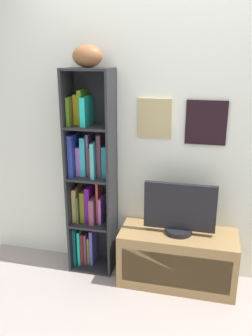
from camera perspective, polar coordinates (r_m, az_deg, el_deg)
name	(u,v)px	position (r m, az deg, el deg)	size (l,w,h in m)	color
back_wall	(173,130)	(2.93, 7.61, 6.17)	(4.80, 0.08, 2.57)	silver
bookshelf	(90,179)	(3.06, -5.96, -1.76)	(0.39, 0.29, 1.78)	#252629
football	(87,56)	(2.84, -6.33, 17.71)	(0.25, 0.17, 0.17)	#915834
tv_stand	(177,258)	(3.09, 8.35, -14.31)	(0.97, 0.41, 0.47)	#977547
television	(180,210)	(2.88, 8.76, -6.80)	(0.58, 0.22, 0.43)	black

